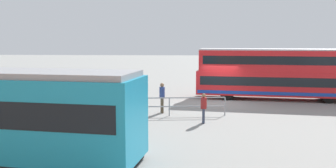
{
  "coord_description": "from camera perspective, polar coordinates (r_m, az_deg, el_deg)",
  "views": [
    {
      "loc": [
        1.95,
        26.37,
        4.35
      ],
      "look_at": [
        3.43,
        3.88,
        1.71
      ],
      "focal_mm": 40.46,
      "sensor_mm": 36.0,
      "label": 1
    }
  ],
  "objects": [
    {
      "name": "pedestrian_crossing",
      "position": [
        19.86,
        5.39,
        -3.36
      ],
      "size": [
        0.33,
        0.36,
        1.57
      ],
      "color": "#33384C",
      "rests_on": "ground"
    },
    {
      "name": "double_decker_bus",
      "position": [
        28.61,
        16.41,
        1.5
      ],
      "size": [
        12.08,
        4.03,
        3.7
      ],
      "color": "red",
      "rests_on": "ground"
    },
    {
      "name": "pedestrian_railing",
      "position": [
        21.65,
        0.2,
        -2.93
      ],
      "size": [
        6.46,
        0.87,
        1.08
      ],
      "color": "gray",
      "rests_on": "ground"
    },
    {
      "name": "info_sign",
      "position": [
        21.59,
        -10.58,
        -0.35
      ],
      "size": [
        1.26,
        0.4,
        2.47
      ],
      "color": "slate",
      "rests_on": "ground"
    },
    {
      "name": "pedestrian_near_railing",
      "position": [
        22.53,
        -0.9,
        -1.75
      ],
      "size": [
        0.4,
        0.4,
        1.8
      ],
      "color": "#4C3F2D",
      "rests_on": "ground"
    },
    {
      "name": "ground_plane",
      "position": [
        26.8,
        7.89,
        -2.72
      ],
      "size": [
        160.0,
        160.0,
        0.0
      ],
      "primitive_type": "plane",
      "color": "gray"
    }
  ]
}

